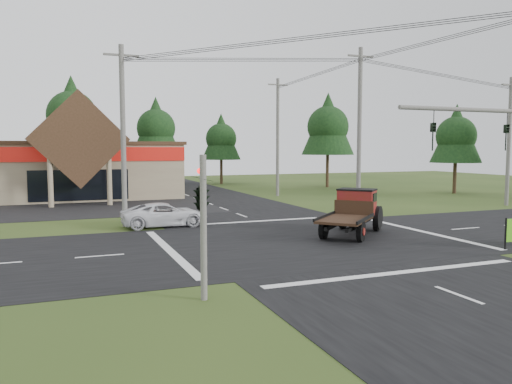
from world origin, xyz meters
TOP-DOWN VIEW (x-y plane):
  - ground at (0.00, 0.00)m, footprint 120.00×120.00m
  - road_ns at (0.00, 0.00)m, footprint 12.00×120.00m
  - road_ew at (0.00, 0.00)m, footprint 120.00×12.00m
  - parking_apron at (-14.00, 19.00)m, footprint 28.00×14.00m
  - cvs_building at (-15.70, 29.57)m, footprint 30.40×18.20m
  - traffic_signal_corner at (-7.50, -7.32)m, footprint 0.53×2.48m
  - utility_pole_nw at (-8.00, 8.00)m, footprint 2.00×0.30m
  - utility_pole_ne at (8.00, 8.00)m, footprint 2.00×0.30m
  - utility_pole_far at (22.00, 8.00)m, footprint 2.00×0.30m
  - utility_pole_n at (8.00, 22.00)m, footprint 2.00×0.30m
  - tree_row_c at (-10.00, 41.00)m, footprint 7.28×7.28m
  - tree_row_d at (0.00, 42.00)m, footprint 6.16×6.16m
  - tree_row_e at (8.00, 40.00)m, footprint 5.04×5.04m
  - tree_side_ne at (18.00, 30.00)m, footprint 6.16×6.16m
  - tree_side_e_near at (26.00, 18.00)m, footprint 5.04×5.04m
  - antique_flatbed_truck at (2.75, 0.57)m, footprint 5.77×5.59m
  - white_pickup at (-5.81, 7.22)m, footprint 5.06×2.40m

SIDE VIEW (x-z plane):
  - ground at x=0.00m, z-range 0.00..0.00m
  - road_ns at x=0.00m, z-range 0.00..0.02m
  - road_ew at x=0.00m, z-range 0.00..0.02m
  - parking_apron at x=-14.00m, z-range 0.00..0.03m
  - white_pickup at x=-5.81m, z-range 0.00..1.40m
  - antique_flatbed_truck at x=2.75m, z-range 0.00..2.43m
  - cvs_building at x=-15.70m, z-range -1.82..7.37m
  - traffic_signal_corner at x=-7.50m, z-range 1.32..5.72m
  - utility_pole_far at x=22.00m, z-range 0.14..10.34m
  - utility_pole_nw at x=-8.00m, z-range 0.14..10.64m
  - utility_pole_n at x=8.00m, z-range 0.14..11.34m
  - utility_pole_ne at x=8.00m, z-range 0.14..11.64m
  - tree_row_e at x=8.00m, z-range 1.49..10.58m
  - tree_side_e_near at x=26.00m, z-range 1.49..10.58m
  - tree_row_d at x=0.00m, z-range 1.82..12.93m
  - tree_side_ne at x=18.00m, z-range 1.82..12.93m
  - tree_row_c at x=-10.00m, z-range 2.16..15.29m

